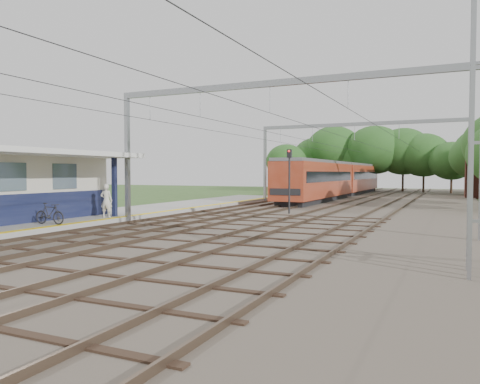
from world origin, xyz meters
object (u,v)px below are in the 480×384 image
Objects in this scene: bicycle at (50,214)px; signal_post at (289,174)px; person at (106,201)px; train at (339,178)px.

bicycle is 14.82m from signal_post.
signal_post is (7.23, 12.81, 1.79)m from bicycle.
signal_post is at bearing -32.21° from bicycle.
person is 0.05× the size of train.
train is at bearing -11.47° from bicycle.
person is 3.84m from bicycle.
signal_post is at bearing -85.27° from train.
signal_post is at bearing -143.88° from person.
person reaches higher than bicycle.
train is (5.38, 35.18, 1.26)m from bicycle.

